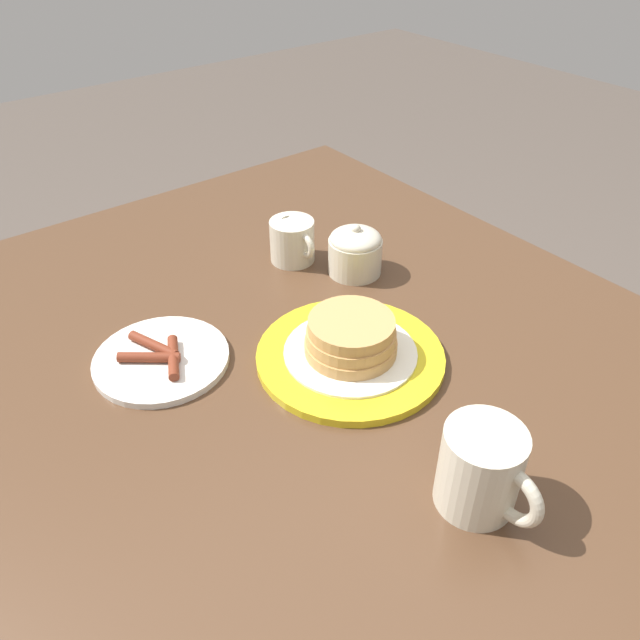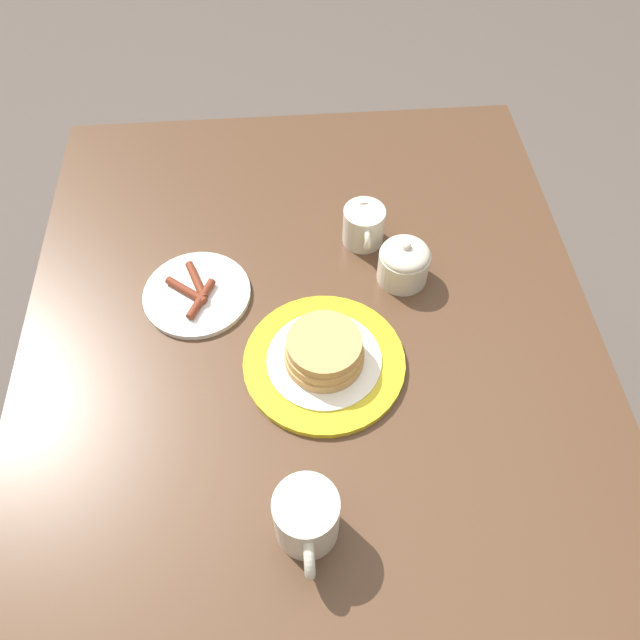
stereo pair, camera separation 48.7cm
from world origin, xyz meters
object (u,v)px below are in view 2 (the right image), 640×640
object	(u,v)px
side_plate_bacon	(197,294)
creamer_pitcher	(364,225)
pancake_plate	(324,357)
coffee_mug	(307,519)
sugar_bowl	(404,262)

from	to	relation	value
side_plate_bacon	creamer_pitcher	bearing A→B (deg)	110.05
pancake_plate	coffee_mug	bearing A→B (deg)	-9.62
creamer_pitcher	coffee_mug	bearing A→B (deg)	-14.63
coffee_mug	creamer_pitcher	bearing A→B (deg)	165.37
pancake_plate	coffee_mug	distance (m)	0.27
pancake_plate	creamer_pitcher	bearing A→B (deg)	160.63
pancake_plate	sugar_bowl	distance (m)	0.23
coffee_mug	sugar_bowl	bearing A→B (deg)	155.58
creamer_pitcher	pancake_plate	bearing A→B (deg)	-19.37
coffee_mug	creamer_pitcher	xyz separation A→B (m)	(-0.52, 0.14, -0.01)
side_plate_bacon	coffee_mug	bearing A→B (deg)	21.39
pancake_plate	creamer_pitcher	size ratio (longest dim) A/B	2.37
coffee_mug	creamer_pitcher	size ratio (longest dim) A/B	1.11
pancake_plate	side_plate_bacon	bearing A→B (deg)	-126.67
pancake_plate	side_plate_bacon	distance (m)	0.26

